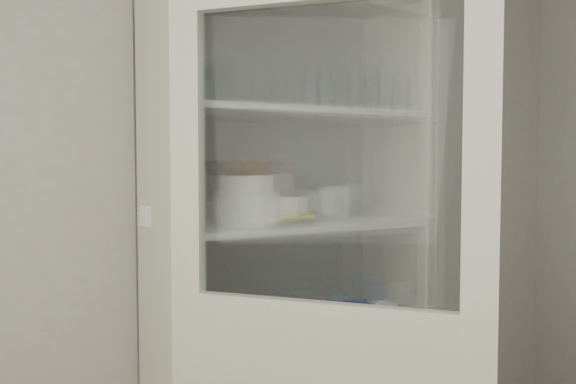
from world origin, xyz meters
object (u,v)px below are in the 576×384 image
goblet_1 (215,86)px  mug_blue (356,312)px  grey_bowl_stack (334,202)px  goblet_2 (320,91)px  plate_stack_front (247,208)px  mug_white (385,314)px  white_canister (207,322)px  white_ramekin (287,205)px  mug_teal (338,305)px  measuring_cups (274,334)px  cream_bowl (247,183)px  teal_jar (275,313)px  pantry_cabinet (280,304)px  plate_stack_back (171,214)px  terracotta_bowl (247,168)px  yellow_trivet (287,215)px  glass_platter (287,219)px  goblet_0 (217,87)px  goblet_3 (364,97)px

goblet_1 → mug_blue: bearing=-15.8°
goblet_1 → grey_bowl_stack: bearing=-9.9°
goblet_2 → plate_stack_front: (-0.38, -0.14, -0.43)m
mug_blue → mug_white: 0.11m
goblet_2 → white_canister: bearing=-171.0°
white_ramekin → mug_teal: size_ratio=1.52×
measuring_cups → cream_bowl: bearing=147.5°
teal_jar → mug_blue: bearing=-17.4°
mug_white → goblet_1: bearing=-179.3°
mug_white → pantry_cabinet: bearing=172.0°
white_ramekin → grey_bowl_stack: 0.23m
plate_stack_front → white_canister: bearing=152.9°
goblet_2 → plate_stack_front: 0.59m
mug_blue → mug_teal: mug_teal is taller
goblet_1 → white_canister: 0.83m
goblet_1 → mug_teal: bearing=-3.9°
mug_blue → white_canister: 0.58m
mug_blue → teal_jar: 0.31m
teal_jar → white_canister: (-0.28, -0.03, 0.01)m
mug_teal → teal_jar: 0.29m
pantry_cabinet → grey_bowl_stack: 0.44m
plate_stack_back → measuring_cups: 0.55m
goblet_2 → mug_blue: goblet_2 is taller
goblet_2 → teal_jar: size_ratio=1.75×
cream_bowl → terracotta_bowl: size_ratio=0.91×
plate_stack_front → mug_white: plate_stack_front is taller
goblet_1 → teal_jar: (0.21, -0.05, -0.83)m
cream_bowl → white_ramekin: size_ratio=1.28×
yellow_trivet → white_ramekin: (0.00, 0.00, 0.04)m
mug_blue → goblet_1: bearing=140.3°
plate_stack_back → white_ramekin: white_ramekin is taller
glass_platter → mug_teal: bearing=17.2°
pantry_cabinet → teal_jar: (-0.03, -0.02, -0.03)m
terracotta_bowl → white_canister: 0.55m
goblet_0 → goblet_2: bearing=-1.2°
teal_jar → measuring_cups: 0.16m
goblet_2 → measuring_cups: bearing=-147.2°
yellow_trivet → measuring_cups: bearing=-141.3°
goblet_3 → glass_platter: size_ratio=0.49×
terracotta_bowl → yellow_trivet: terracotta_bowl is taller
goblet_3 → plate_stack_back: (-0.82, -0.02, -0.44)m
yellow_trivet → mug_teal: yellow_trivet is taller
pantry_cabinet → teal_jar: bearing=-149.5°
yellow_trivet → teal_jar: bearing=100.9°
plate_stack_back → goblet_2: bearing=0.8°
glass_platter → mug_teal: (0.28, 0.09, -0.36)m
cream_bowl → mug_white: cream_bowl is taller
goblet_1 → terracotta_bowl: (0.06, -0.14, -0.29)m
goblet_1 → grey_bowl_stack: goblet_1 is taller
pantry_cabinet → goblet_1: 0.84m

